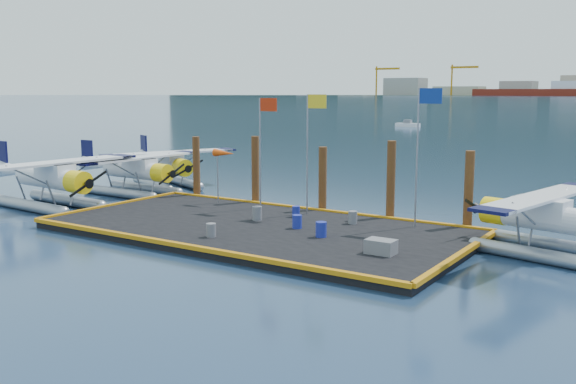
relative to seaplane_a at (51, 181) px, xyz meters
The scene contains 23 objects.
ground 13.84m from the seaplane_a, ahead, with size 4000.00×4000.00×0.00m, color navy.
dock 13.82m from the seaplane_a, ahead, with size 20.00×10.00×0.40m, color black.
dock_bumpers 13.79m from the seaplane_a, ahead, with size 20.25×10.25×0.18m, color #C0780B, non-canonical shape.
seaplane_a is the anchor object (origin of this frame).
seaplane_b 6.12m from the seaplane_a, 85.62° to the left, with size 8.72×9.60×3.42m.
seaplane_c 9.87m from the seaplane_a, 91.23° to the left, with size 8.92×9.36×3.43m.
seaplane_d 26.67m from the seaplane_a, ahead, with size 8.74×9.52×3.37m.
drum_0 13.19m from the seaplane_a, 10.17° to the left, with size 0.48×0.48×0.68m, color slate.
drum_1 17.57m from the seaplane_a, ahead, with size 0.48×0.48×0.68m, color navy.
drum_2 15.80m from the seaplane_a, ahead, with size 0.45×0.45×0.64m, color navy.
drum_3 13.61m from the seaplane_a, ahead, with size 0.43×0.43×0.61m, color slate.
drum_4 17.88m from the seaplane_a, 13.36° to the left, with size 0.44×0.44×0.62m, color slate.
drum_5 14.75m from the seaplane_a, 16.07° to the left, with size 0.39×0.39×0.55m, color navy.
crate 21.02m from the seaplane_a, ahead, with size 1.15×0.77×0.58m, color slate.
flagpole_red 12.78m from the seaplane_a, 24.07° to the left, with size 1.14×0.08×6.00m.
flagpole_yellow 15.53m from the seaplane_a, 19.48° to the left, with size 1.14×0.08×6.20m.
flagpole_blue 21.23m from the seaplane_a, 14.02° to the left, with size 1.14×0.08×6.50m.
windsock 10.17m from the seaplane_a, 30.44° to the left, with size 1.40×0.44×3.12m.
piling_0 8.47m from the seaplane_a, 52.22° to the left, with size 0.44×0.44×4.00m, color #4E2816.
piling_1 11.78m from the seaplane_a, 34.63° to the left, with size 0.44×0.44×4.20m, color #4E2816.
piling_2 15.68m from the seaplane_a, 25.24° to the left, with size 0.44×0.44×3.80m, color #4E2816.
piling_3 19.38m from the seaplane_a, 20.19° to the left, with size 0.44×0.44×4.30m, color #4E2816.
piling_4 23.17m from the seaplane_a, 16.78° to the left, with size 0.44×0.44×4.00m, color #4E2816.
Camera 1 is at (17.75, -24.38, 6.79)m, focal length 40.00 mm.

